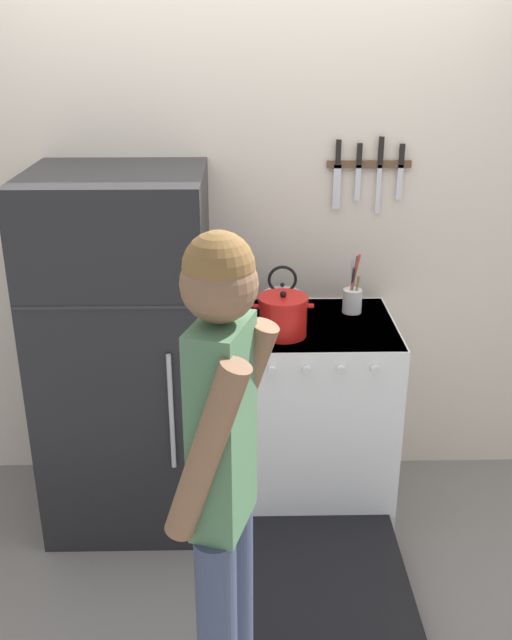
{
  "coord_description": "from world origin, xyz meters",
  "views": [
    {
      "loc": [
        -0.03,
        -3.23,
        2.16
      ],
      "look_at": [
        0.03,
        -0.46,
        1.02
      ],
      "focal_mm": 40.0,
      "sensor_mm": 36.0,
      "label": 1
    }
  ],
  "objects_px": {
    "stove_range": "(314,420)",
    "utensil_jar": "(352,298)",
    "dutch_oven_pot": "(283,316)",
    "person": "(223,482)",
    "refrigerator": "(127,354)",
    "tea_kettle": "(283,299)"
  },
  "relations": [
    {
      "from": "stove_range",
      "to": "utensil_jar",
      "type": "height_order",
      "value": "utensil_jar"
    },
    {
      "from": "dutch_oven_pot",
      "to": "person",
      "type": "xyz_separation_m",
      "value": [
        -0.23,
        -1.1,
        -0.06
      ]
    },
    {
      "from": "refrigerator",
      "to": "utensil_jar",
      "type": "relative_size",
      "value": 5.82
    },
    {
      "from": "refrigerator",
      "to": "stove_range",
      "type": "distance_m",
      "value": 0.92
    },
    {
      "from": "stove_range",
      "to": "tea_kettle",
      "type": "xyz_separation_m",
      "value": [
        -0.15,
        0.16,
        0.54
      ]
    },
    {
      "from": "utensil_jar",
      "to": "tea_kettle",
      "type": "bearing_deg",
      "value": -178.89
    },
    {
      "from": "stove_range",
      "to": "tea_kettle",
      "type": "bearing_deg",
      "value": 131.51
    },
    {
      "from": "refrigerator",
      "to": "person",
      "type": "height_order",
      "value": "person"
    },
    {
      "from": "refrigerator",
      "to": "dutch_oven_pot",
      "type": "distance_m",
      "value": 0.73
    },
    {
      "from": "utensil_jar",
      "to": "person",
      "type": "bearing_deg",
      "value": -112.46
    },
    {
      "from": "dutch_oven_pot",
      "to": "person",
      "type": "bearing_deg",
      "value": -101.72
    },
    {
      "from": "dutch_oven_pot",
      "to": "tea_kettle",
      "type": "height_order",
      "value": "tea_kettle"
    },
    {
      "from": "stove_range",
      "to": "person",
      "type": "bearing_deg",
      "value": -108.02
    },
    {
      "from": "stove_range",
      "to": "utensil_jar",
      "type": "xyz_separation_m",
      "value": [
        0.18,
        0.17,
        0.54
      ]
    },
    {
      "from": "refrigerator",
      "to": "stove_range",
      "type": "height_order",
      "value": "refrigerator"
    },
    {
      "from": "utensil_jar",
      "to": "dutch_oven_pot",
      "type": "bearing_deg",
      "value": -142.42
    },
    {
      "from": "utensil_jar",
      "to": "person",
      "type": "distance_m",
      "value": 1.47
    },
    {
      "from": "stove_range",
      "to": "dutch_oven_pot",
      "type": "xyz_separation_m",
      "value": [
        -0.16,
        -0.09,
        0.56
      ]
    },
    {
      "from": "refrigerator",
      "to": "dutch_oven_pot",
      "type": "bearing_deg",
      "value": -7.96
    },
    {
      "from": "dutch_oven_pot",
      "to": "stove_range",
      "type": "bearing_deg",
      "value": 28.58
    },
    {
      "from": "refrigerator",
      "to": "utensil_jar",
      "type": "bearing_deg",
      "value": 8.91
    },
    {
      "from": "refrigerator",
      "to": "tea_kettle",
      "type": "bearing_deg",
      "value": 12.38
    }
  ]
}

